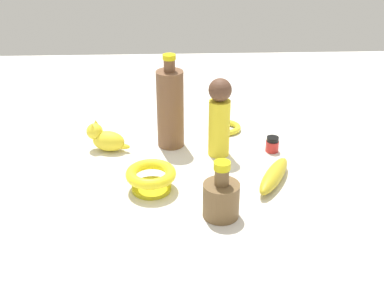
# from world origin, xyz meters

# --- Properties ---
(ground) EXTENTS (2.00, 2.00, 0.00)m
(ground) POSITION_xyz_m (0.00, 0.00, 0.00)
(ground) COLOR silver
(bottle_short) EXTENTS (0.08, 0.08, 0.14)m
(bottle_short) POSITION_xyz_m (-0.21, -0.06, 0.05)
(bottle_short) COLOR brown
(bottle_short) RESTS_ON ground
(person_figure_adult) EXTENTS (0.08, 0.08, 0.22)m
(person_figure_adult) POSITION_xyz_m (0.08, -0.08, 0.11)
(person_figure_adult) COLOR yellow
(person_figure_adult) RESTS_ON ground
(bottle_tall) EXTENTS (0.07, 0.07, 0.26)m
(bottle_tall) POSITION_xyz_m (0.14, 0.05, 0.11)
(bottle_tall) COLOR brown
(bottle_tall) RESTS_ON ground
(bowl) EXTENTS (0.12, 0.12, 0.06)m
(bowl) POSITION_xyz_m (-0.09, 0.10, 0.04)
(bowl) COLOR gold
(bowl) RESTS_ON ground
(bangle) EXTENTS (0.09, 0.09, 0.02)m
(bangle) POSITION_xyz_m (0.23, -0.11, 0.01)
(bangle) COLOR gold
(bangle) RESTS_ON ground
(banana) EXTENTS (0.18, 0.12, 0.04)m
(banana) POSITION_xyz_m (-0.08, -0.20, 0.02)
(banana) COLOR gold
(banana) RESTS_ON ground
(nail_polish_jar) EXTENTS (0.04, 0.04, 0.04)m
(nail_polish_jar) POSITION_xyz_m (0.09, -0.23, 0.02)
(nail_polish_jar) COLOR red
(nail_polish_jar) RESTS_ON ground
(cat_figurine) EXTENTS (0.08, 0.12, 0.08)m
(cat_figurine) POSITION_xyz_m (0.12, 0.23, 0.04)
(cat_figurine) COLOR yellow
(cat_figurine) RESTS_ON ground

